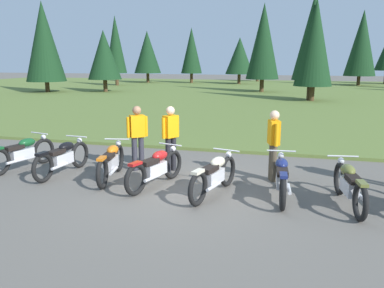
{
  "coord_description": "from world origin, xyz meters",
  "views": [
    {
      "loc": [
        2.3,
        -7.89,
        2.79
      ],
      "look_at": [
        0.0,
        0.6,
        0.9
      ],
      "focal_mm": 36.46,
      "sensor_mm": 36.0,
      "label": 1
    }
  ],
  "objects_px": {
    "motorcycle_orange": "(111,161)",
    "motorcycle_cream": "(214,175)",
    "motorcycle_black": "(63,157)",
    "motorcycle_british_green": "(22,153)",
    "rider_near_row_end": "(274,141)",
    "rider_in_hivis_vest": "(171,135)",
    "motorcycle_olive": "(349,185)",
    "motorcycle_navy": "(282,177)",
    "motorcycle_red": "(156,168)",
    "rider_with_back_turned": "(137,134)"
  },
  "relations": [
    {
      "from": "motorcycle_british_green",
      "to": "motorcycle_navy",
      "type": "xyz_separation_m",
      "value": [
        6.61,
        -0.46,
        0.0
      ]
    },
    {
      "from": "motorcycle_navy",
      "to": "rider_in_hivis_vest",
      "type": "relative_size",
      "value": 1.26
    },
    {
      "from": "motorcycle_orange",
      "to": "rider_with_back_turned",
      "type": "bearing_deg",
      "value": 71.11
    },
    {
      "from": "motorcycle_british_green",
      "to": "rider_near_row_end",
      "type": "relative_size",
      "value": 1.24
    },
    {
      "from": "motorcycle_black",
      "to": "rider_with_back_turned",
      "type": "height_order",
      "value": "rider_with_back_turned"
    },
    {
      "from": "motorcycle_black",
      "to": "rider_in_hivis_vest",
      "type": "relative_size",
      "value": 1.26
    },
    {
      "from": "motorcycle_black",
      "to": "rider_with_back_turned",
      "type": "bearing_deg",
      "value": 27.22
    },
    {
      "from": "motorcycle_red",
      "to": "motorcycle_navy",
      "type": "xyz_separation_m",
      "value": [
        2.76,
        -0.02,
        0.0
      ]
    },
    {
      "from": "motorcycle_orange",
      "to": "motorcycle_cream",
      "type": "bearing_deg",
      "value": -10.18
    },
    {
      "from": "motorcycle_olive",
      "to": "rider_in_hivis_vest",
      "type": "relative_size",
      "value": 1.25
    },
    {
      "from": "motorcycle_cream",
      "to": "motorcycle_olive",
      "type": "bearing_deg",
      "value": 1.26
    },
    {
      "from": "motorcycle_black",
      "to": "motorcycle_cream",
      "type": "height_order",
      "value": "same"
    },
    {
      "from": "motorcycle_british_green",
      "to": "rider_with_back_turned",
      "type": "height_order",
      "value": "rider_with_back_turned"
    },
    {
      "from": "motorcycle_cream",
      "to": "rider_near_row_end",
      "type": "bearing_deg",
      "value": 50.92
    },
    {
      "from": "motorcycle_olive",
      "to": "rider_with_back_turned",
      "type": "xyz_separation_m",
      "value": [
        -4.96,
        1.31,
        0.51
      ]
    },
    {
      "from": "rider_with_back_turned",
      "to": "motorcycle_red",
      "type": "bearing_deg",
      "value": -51.38
    },
    {
      "from": "motorcycle_red",
      "to": "motorcycle_cream",
      "type": "relative_size",
      "value": 0.99
    },
    {
      "from": "motorcycle_cream",
      "to": "motorcycle_navy",
      "type": "relative_size",
      "value": 0.98
    },
    {
      "from": "motorcycle_british_green",
      "to": "motorcycle_navy",
      "type": "bearing_deg",
      "value": -3.97
    },
    {
      "from": "motorcycle_red",
      "to": "motorcycle_orange",
      "type": "bearing_deg",
      "value": 168.93
    },
    {
      "from": "motorcycle_navy",
      "to": "motorcycle_cream",
      "type": "bearing_deg",
      "value": -171.27
    },
    {
      "from": "rider_in_hivis_vest",
      "to": "motorcycle_olive",
      "type": "bearing_deg",
      "value": -19.65
    },
    {
      "from": "motorcycle_british_green",
      "to": "motorcycle_orange",
      "type": "bearing_deg",
      "value": -4.36
    },
    {
      "from": "motorcycle_cream",
      "to": "rider_in_hivis_vest",
      "type": "relative_size",
      "value": 1.23
    },
    {
      "from": "motorcycle_orange",
      "to": "rider_with_back_turned",
      "type": "height_order",
      "value": "rider_with_back_turned"
    },
    {
      "from": "motorcycle_red",
      "to": "rider_with_back_turned",
      "type": "bearing_deg",
      "value": 128.62
    },
    {
      "from": "motorcycle_olive",
      "to": "motorcycle_british_green",
      "type": "bearing_deg",
      "value": 175.58
    },
    {
      "from": "motorcycle_orange",
      "to": "motorcycle_red",
      "type": "bearing_deg",
      "value": -11.07
    },
    {
      "from": "motorcycle_black",
      "to": "motorcycle_red",
      "type": "relative_size",
      "value": 1.03
    },
    {
      "from": "rider_in_hivis_vest",
      "to": "rider_near_row_end",
      "type": "height_order",
      "value": "same"
    },
    {
      "from": "motorcycle_british_green",
      "to": "motorcycle_orange",
      "type": "height_order",
      "value": "same"
    },
    {
      "from": "motorcycle_black",
      "to": "rider_in_hivis_vest",
      "type": "height_order",
      "value": "rider_in_hivis_vest"
    },
    {
      "from": "rider_in_hivis_vest",
      "to": "rider_near_row_end",
      "type": "distance_m",
      "value": 2.58
    },
    {
      "from": "motorcycle_british_green",
      "to": "rider_with_back_turned",
      "type": "bearing_deg",
      "value": 13.35
    },
    {
      "from": "motorcycle_navy",
      "to": "rider_near_row_end",
      "type": "height_order",
      "value": "rider_near_row_end"
    },
    {
      "from": "motorcycle_black",
      "to": "motorcycle_orange",
      "type": "xyz_separation_m",
      "value": [
        1.34,
        -0.05,
        0.0
      ]
    },
    {
      "from": "motorcycle_orange",
      "to": "rider_in_hivis_vest",
      "type": "xyz_separation_m",
      "value": [
        1.15,
        1.06,
        0.51
      ]
    },
    {
      "from": "motorcycle_red",
      "to": "motorcycle_navy",
      "type": "relative_size",
      "value": 0.98
    },
    {
      "from": "motorcycle_cream",
      "to": "motorcycle_olive",
      "type": "distance_m",
      "value": 2.66
    },
    {
      "from": "motorcycle_orange",
      "to": "motorcycle_red",
      "type": "height_order",
      "value": "same"
    },
    {
      "from": "motorcycle_black",
      "to": "motorcycle_navy",
      "type": "height_order",
      "value": "same"
    },
    {
      "from": "motorcycle_british_green",
      "to": "motorcycle_red",
      "type": "height_order",
      "value": "same"
    },
    {
      "from": "motorcycle_olive",
      "to": "rider_with_back_turned",
      "type": "height_order",
      "value": "rider_with_back_turned"
    },
    {
      "from": "motorcycle_cream",
      "to": "rider_in_hivis_vest",
      "type": "xyz_separation_m",
      "value": [
        -1.46,
        1.53,
        0.51
      ]
    },
    {
      "from": "motorcycle_navy",
      "to": "rider_with_back_turned",
      "type": "height_order",
      "value": "rider_with_back_turned"
    },
    {
      "from": "motorcycle_orange",
      "to": "motorcycle_cream",
      "type": "distance_m",
      "value": 2.65
    },
    {
      "from": "motorcycle_british_green",
      "to": "motorcycle_red",
      "type": "xyz_separation_m",
      "value": [
        3.85,
        -0.44,
        0.0
      ]
    },
    {
      "from": "motorcycle_british_green",
      "to": "motorcycle_olive",
      "type": "height_order",
      "value": "same"
    },
    {
      "from": "motorcycle_red",
      "to": "rider_near_row_end",
      "type": "xyz_separation_m",
      "value": [
        2.5,
        1.14,
        0.51
      ]
    },
    {
      "from": "motorcycle_orange",
      "to": "motorcycle_navy",
      "type": "height_order",
      "value": "same"
    }
  ]
}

